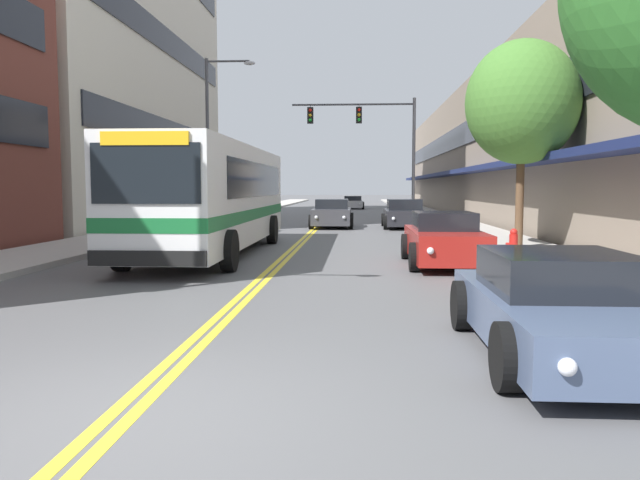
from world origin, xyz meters
name	(u,v)px	position (x,y,z in m)	size (l,w,h in m)	color
ground_plane	(328,217)	(0.00, 37.00, 0.00)	(240.00, 240.00, 0.00)	#565659
sidewalk_left	(227,215)	(-6.96, 37.00, 0.08)	(2.91, 106.00, 0.15)	#B2ADA5
sidewalk_right	(431,216)	(6.96, 37.00, 0.08)	(2.91, 106.00, 0.15)	#B2ADA5
centre_line	(328,216)	(0.00, 37.00, 0.00)	(0.34, 106.00, 0.01)	yellow
storefront_row_right	(519,152)	(12.64, 37.00, 4.28)	(9.10, 68.00, 8.58)	gray
city_bus	(215,194)	(-2.26, 13.26, 1.79)	(2.89, 12.04, 3.17)	silver
car_beige_parked_left_mid	(229,217)	(-4.31, 25.07, 0.54)	(2.16, 4.82, 1.15)	#BCAD89
car_white_parked_left_far	(255,210)	(-4.27, 32.77, 0.60)	(2.10, 4.50, 1.28)	white
car_slate_blue_parked_right_foreground	(561,307)	(4.45, 2.08, 0.58)	(2.11, 4.43, 1.22)	#475675
car_charcoal_parked_right_mid	(404,215)	(4.32, 25.42, 0.65)	(2.14, 4.54, 1.41)	#232328
car_red_parked_right_far	(444,240)	(4.25, 10.72, 0.64)	(1.98, 4.46, 1.35)	maroon
car_dark_grey_moving_lead	(332,214)	(0.76, 25.44, 0.66)	(2.09, 4.21, 1.40)	#38383D
car_silver_moving_second	(353,203)	(1.56, 52.39, 0.56)	(2.07, 4.45, 1.18)	#B7B7BC
traffic_signal_mast	(373,134)	(2.87, 30.75, 5.04)	(7.05, 0.38, 7.04)	#47474C
street_lamp_left_far	(214,128)	(-4.96, 24.96, 4.87)	(2.46, 0.28, 8.19)	#47474C
street_tree_right_mid	(522,103)	(6.99, 14.15, 4.54)	(3.40, 3.40, 6.27)	brown
fire_hydrant	(513,245)	(5.95, 10.52, 0.55)	(0.29, 0.21, 0.80)	red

